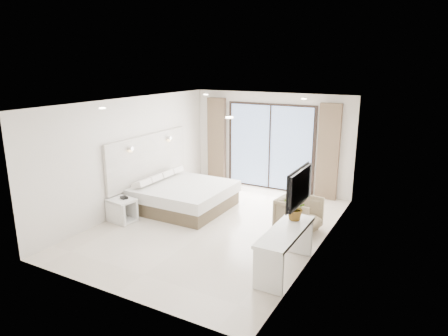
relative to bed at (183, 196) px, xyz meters
The scene contains 8 objects.
ground 1.40m from the bed, 24.61° to the right, with size 6.20×6.20×0.00m, color beige.
room_shell 1.65m from the bed, 11.95° to the left, with size 4.62×6.22×2.72m.
bed is the anchor object (origin of this frame).
nightstand 1.55m from the bed, 118.04° to the right, with size 0.63×0.55×0.52m.
phone 1.50m from the bed, 117.91° to the right, with size 0.16×0.12×0.05m, color black.
console_desk 3.72m from the bed, 27.82° to the right, with size 0.52×1.65×0.77m.
plant 3.56m from the bed, 20.70° to the right, with size 0.41×0.46×0.36m, color #33662D.
armchair 2.94m from the bed, ahead, with size 0.80×0.75×0.82m, color #817654.
Camera 1 is at (4.10, -7.08, 3.48)m, focal length 32.00 mm.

